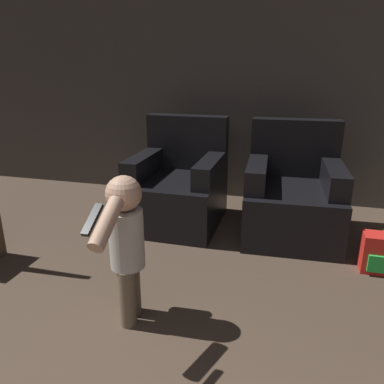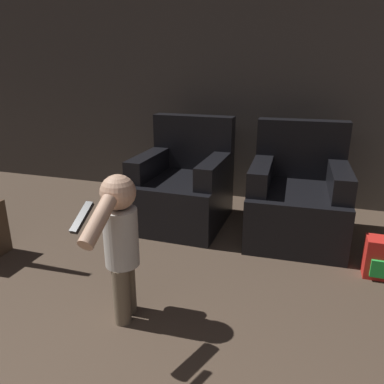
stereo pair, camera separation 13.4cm
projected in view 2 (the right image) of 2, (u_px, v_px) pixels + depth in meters
wall_back at (244, 78)px, 3.88m from camera, size 8.40×0.05×2.60m
armchair_left at (183, 187)px, 3.52m from camera, size 0.80×0.90×0.97m
armchair_right at (297, 199)px, 3.22m from camera, size 0.83×0.93×0.97m
person_toddler at (120, 238)px, 2.08m from camera, size 0.19×0.60×0.88m
toy_backpack at (383, 259)px, 2.62m from camera, size 0.25×0.18×0.29m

